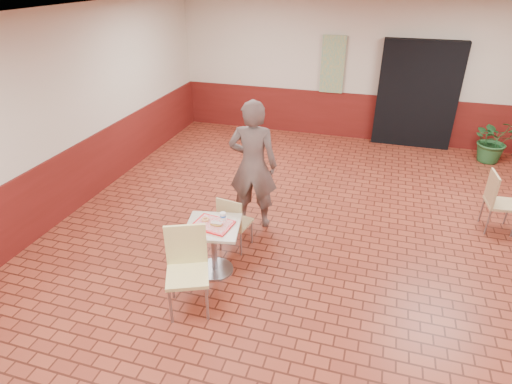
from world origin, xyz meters
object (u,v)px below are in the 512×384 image
(chair_main_front, at_px, (187,265))
(customer, at_px, (253,165))
(chair_main_back, at_px, (233,221))
(long_john_donut, at_px, (216,224))
(serving_tray, at_px, (213,224))
(chair_second_left, at_px, (497,199))
(ring_donut, at_px, (205,219))
(main_table, at_px, (214,241))
(paper_cup, at_px, (223,216))
(potted_plant, at_px, (494,140))

(chair_main_front, relative_size, customer, 0.52)
(chair_main_back, relative_size, long_john_donut, 5.07)
(serving_tray, bearing_deg, chair_second_left, 30.61)
(chair_second_left, bearing_deg, ring_donut, 114.64)
(ring_donut, distance_m, chair_second_left, 4.22)
(long_john_donut, relative_size, chair_second_left, 0.18)
(chair_main_front, bearing_deg, chair_second_left, 13.50)
(chair_main_front, bearing_deg, long_john_donut, 55.48)
(customer, xyz_separation_m, chair_second_left, (3.43, 0.86, -0.46))
(chair_main_front, bearing_deg, customer, 60.60)
(main_table, relative_size, chair_second_left, 0.76)
(long_john_donut, distance_m, paper_cup, 0.16)
(long_john_donut, bearing_deg, chair_second_left, 31.48)
(long_john_donut, bearing_deg, serving_tray, 150.65)
(chair_main_back, bearing_deg, long_john_donut, 98.29)
(long_john_donut, bearing_deg, customer, 86.89)
(customer, bearing_deg, chair_main_back, 79.07)
(serving_tray, relative_size, paper_cup, 4.77)
(long_john_donut, bearing_deg, ring_donut, 157.11)
(main_table, distance_m, paper_cup, 0.34)
(customer, xyz_separation_m, ring_donut, (-0.24, -1.21, -0.23))
(chair_main_front, xyz_separation_m, long_john_donut, (0.12, 0.61, 0.18))
(customer, bearing_deg, long_john_donut, 80.51)
(chair_second_left, bearing_deg, customer, 99.35)
(main_table, relative_size, chair_main_back, 0.84)
(paper_cup, distance_m, potted_plant, 6.12)
(chair_main_back, bearing_deg, paper_cup, 101.62)
(serving_tray, xyz_separation_m, ring_donut, (-0.11, 0.04, 0.03))
(chair_main_front, relative_size, ring_donut, 10.02)
(main_table, relative_size, serving_tray, 1.49)
(main_table, distance_m, chair_main_front, 0.66)
(chair_main_back, bearing_deg, potted_plant, -122.68)
(chair_second_left, distance_m, potted_plant, 2.76)
(long_john_donut, height_order, chair_second_left, chair_second_left)
(chair_main_front, xyz_separation_m, customer, (0.19, 1.89, 0.41))
(main_table, distance_m, serving_tray, 0.24)
(chair_main_back, relative_size, potted_plant, 0.91)
(main_table, height_order, long_john_donut, long_john_donut)
(ring_donut, height_order, long_john_donut, long_john_donut)
(serving_tray, height_order, chair_second_left, chair_second_left)
(customer, height_order, serving_tray, customer)
(ring_donut, relative_size, potted_plant, 0.11)
(chair_main_back, height_order, customer, customer)
(main_table, height_order, customer, customer)
(chair_main_back, bearing_deg, chair_second_left, -146.03)
(chair_second_left, bearing_deg, chair_main_front, 122.56)
(potted_plant, bearing_deg, serving_tray, -129.49)
(chair_main_back, distance_m, customer, 0.89)
(main_table, height_order, potted_plant, potted_plant)
(potted_plant, bearing_deg, customer, -137.03)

